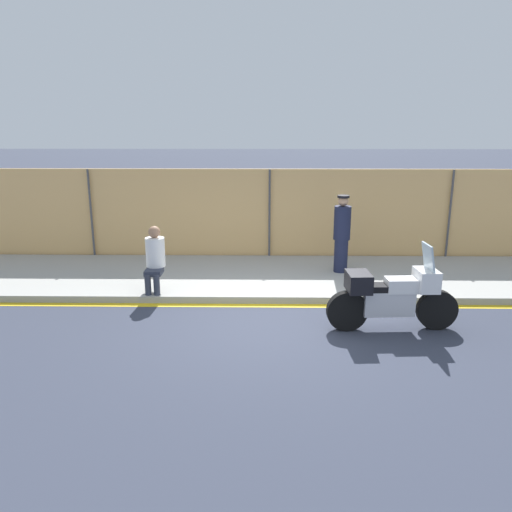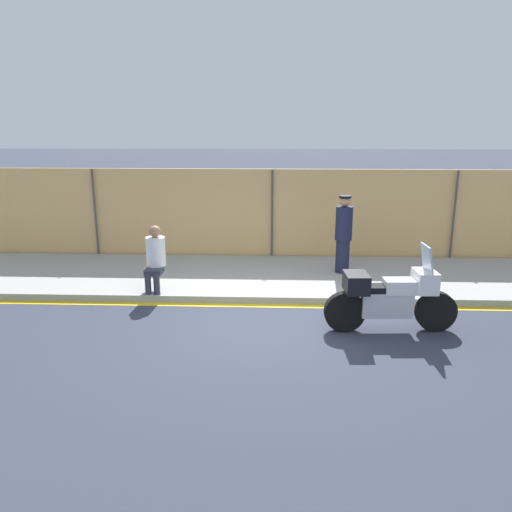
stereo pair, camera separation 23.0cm
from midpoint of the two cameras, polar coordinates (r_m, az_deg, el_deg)
name	(u,v)px [view 2 (the right image)]	position (r m, az deg, el deg)	size (l,w,h in m)	color
ground_plane	(269,322)	(8.50, 2.33, -7.59)	(120.00, 120.00, 0.00)	#333847
sidewalk	(271,277)	(10.74, 2.34, -2.37)	(31.84, 3.04, 0.13)	#9E9E99
curb_paint_stripe	(270,306)	(9.23, 2.34, -5.71)	(31.84, 0.18, 0.01)	gold
storefront_fence	(272,215)	(12.06, 2.40, 4.65)	(30.25, 0.16, 2.22)	#E5B26B
motorcycle	(390,297)	(8.28, 15.86, -4.55)	(2.13, 0.56, 1.43)	black
officer_standing	(343,234)	(10.79, 10.57, 2.53)	(0.36, 0.36, 1.66)	#191E38
person_seated_on_curb	(155,255)	(9.74, -10.79, 0.15)	(0.37, 0.64, 1.24)	#2D3342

